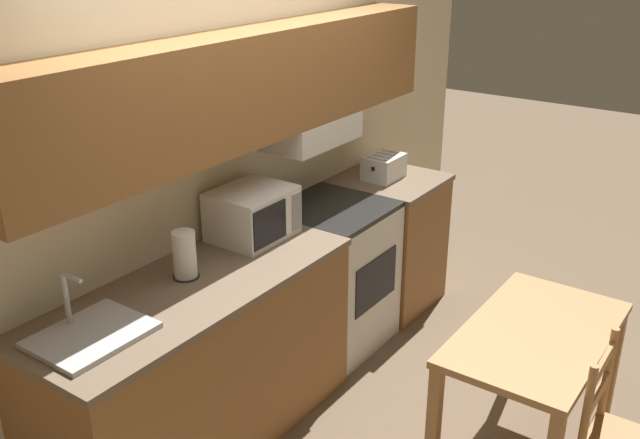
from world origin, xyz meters
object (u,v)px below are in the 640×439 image
at_px(microwave, 252,213).
at_px(dining_table, 534,351).
at_px(stove_range, 332,275).
at_px(toaster, 384,167).
at_px(sink_basin, 91,334).
at_px(paper_towel_roll, 185,255).

xyz_separation_m(microwave, dining_table, (0.27, -1.53, -0.45)).
bearing_deg(dining_table, stove_range, 76.04).
bearing_deg(toaster, microwave, 175.75).
relative_size(toaster, dining_table, 0.26).
xyz_separation_m(stove_range, microwave, (-0.62, 0.11, 0.61)).
xyz_separation_m(sink_basin, paper_towel_roll, (0.62, 0.07, 0.10)).
xyz_separation_m(microwave, sink_basin, (-1.19, -0.12, -0.12)).
distance_m(stove_range, sink_basin, 1.87).
bearing_deg(stove_range, paper_towel_roll, 176.97).
xyz_separation_m(toaster, paper_towel_roll, (-1.82, 0.05, 0.04)).
xyz_separation_m(stove_range, dining_table, (-0.35, -1.42, 0.15)).
bearing_deg(stove_range, microwave, 170.17).
bearing_deg(microwave, paper_towel_roll, -175.38).
height_order(stove_range, toaster, toaster).
height_order(toaster, dining_table, toaster).
height_order(microwave, dining_table, microwave).
distance_m(sink_basin, paper_towel_roll, 0.64).
relative_size(stove_range, microwave, 2.19).
xyz_separation_m(toaster, dining_table, (-0.99, -1.44, -0.40)).
height_order(microwave, sink_basin, microwave).
bearing_deg(sink_basin, paper_towel_roll, 6.54).
height_order(toaster, paper_towel_roll, paper_towel_roll).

